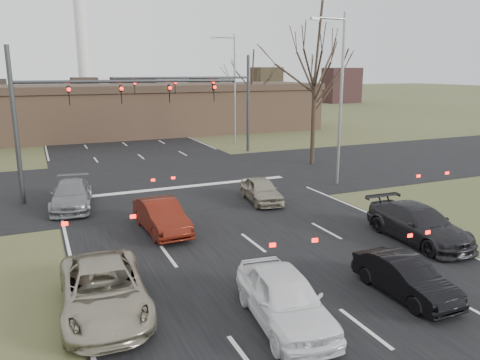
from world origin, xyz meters
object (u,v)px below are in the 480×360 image
object	(u,v)px
car_black_hatch	(405,277)
car_charcoal_sedan	(419,224)
car_red_ahead	(161,216)
car_white_sedan	(285,298)
building	(130,109)
streetlight_right_far	(233,84)
car_silver_ahead	(261,190)
car_grey_ahead	(71,195)
mast_arm_far	(217,92)
mast_arm_near	(82,104)
streetlight_right_near	(339,91)
car_silver_suv	(104,290)

from	to	relation	value
car_black_hatch	car_charcoal_sedan	distance (m)	5.23
car_black_hatch	car_red_ahead	xyz separation A→B (m)	(-5.35, 8.78, 0.08)
car_white_sedan	car_black_hatch	distance (m)	4.18
building	streetlight_right_far	size ratio (longest dim) A/B	4.24
car_silver_ahead	car_grey_ahead	bearing A→B (deg)	169.84
mast_arm_far	car_red_ahead	bearing A→B (deg)	-118.17
mast_arm_far	streetlight_right_far	bearing A→B (deg)	51.89
streetlight_right_far	car_red_ahead	distance (m)	24.96
mast_arm_near	car_charcoal_sedan	bearing A→B (deg)	-47.30
building	mast_arm_far	distance (m)	15.75
car_grey_ahead	streetlight_right_far	bearing A→B (deg)	53.32
car_black_hatch	car_charcoal_sedan	size ratio (longest dim) A/B	0.74
mast_arm_far	car_black_hatch	bearing A→B (deg)	-98.41
streetlight_right_far	car_silver_ahead	bearing A→B (deg)	-108.70
mast_arm_near	mast_arm_far	xyz separation A→B (m)	(11.41, 10.00, -0.06)
streetlight_right_near	car_grey_ahead	distance (m)	15.88
mast_arm_far	car_white_sedan	distance (m)	27.39
car_grey_ahead	car_silver_ahead	distance (m)	9.67
mast_arm_near	car_silver_ahead	world-z (taller)	mast_arm_near
mast_arm_far	car_silver_ahead	distance (m)	15.65
building	car_silver_suv	bearing A→B (deg)	-102.17
building	car_black_hatch	world-z (taller)	building
mast_arm_far	car_silver_suv	distance (m)	26.73
building	mast_arm_near	world-z (taller)	mast_arm_near
car_red_ahead	car_silver_suv	bearing A→B (deg)	-121.09
car_silver_suv	car_black_hatch	world-z (taller)	car_silver_suv
mast_arm_far	car_silver_suv	world-z (taller)	mast_arm_far
streetlight_right_near	car_black_hatch	bearing A→B (deg)	-116.60
streetlight_right_far	car_grey_ahead	distance (m)	22.72
mast_arm_near	car_silver_suv	distance (m)	14.01
car_grey_ahead	mast_arm_near	bearing A→B (deg)	68.79
mast_arm_far	streetlight_right_far	world-z (taller)	streetlight_right_far
car_charcoal_sedan	car_black_hatch	bearing A→B (deg)	-136.42
car_white_sedan	car_black_hatch	world-z (taller)	car_white_sedan
mast_arm_far	building	bearing A→B (deg)	105.58
building	car_grey_ahead	bearing A→B (deg)	-107.08
streetlight_right_far	car_silver_suv	distance (m)	31.78
car_red_ahead	building	bearing A→B (deg)	78.08
streetlight_right_far	car_silver_suv	size ratio (longest dim) A/B	1.98
building	streetlight_right_near	size ratio (longest dim) A/B	4.24
car_white_sedan	car_grey_ahead	distance (m)	14.71
streetlight_right_far	car_charcoal_sedan	xyz separation A→B (m)	(-3.06, -26.46, -4.87)
car_red_ahead	car_silver_ahead	xyz separation A→B (m)	(6.00, 2.47, -0.05)
building	car_grey_ahead	xyz separation A→B (m)	(-8.24, -26.81, -1.99)
car_grey_ahead	mast_arm_far	bearing A→B (deg)	51.42
building	streetlight_right_near	world-z (taller)	streetlight_right_near
streetlight_right_near	car_red_ahead	xyz separation A→B (m)	(-11.82, -4.15, -4.90)
building	car_silver_ahead	world-z (taller)	building
building	car_charcoal_sedan	size ratio (longest dim) A/B	8.55
streetlight_right_far	car_grey_ahead	world-z (taller)	streetlight_right_far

